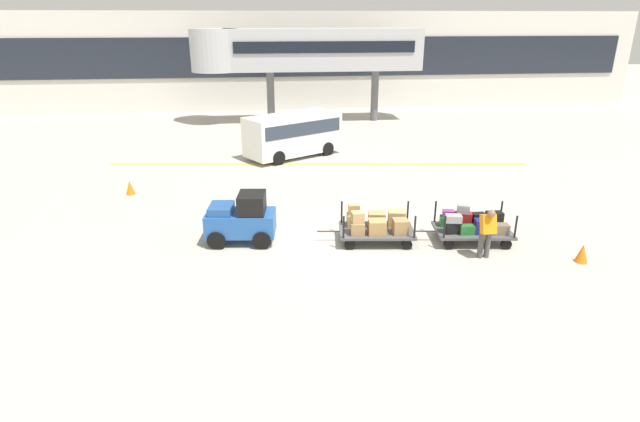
# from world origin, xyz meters

# --- Properties ---
(ground_plane) EXTENTS (120.00, 120.00, 0.00)m
(ground_plane) POSITION_xyz_m (0.00, 0.00, 0.00)
(ground_plane) COLOR #B2ADA0
(apron_lead_line) EXTENTS (19.79, 2.60, 0.01)m
(apron_lead_line) POSITION_xyz_m (-0.10, 9.28, 0.00)
(apron_lead_line) COLOR yellow
(apron_lead_line) RESTS_ON ground_plane
(terminal_building) EXTENTS (53.47, 2.51, 7.06)m
(terminal_building) POSITION_xyz_m (0.00, 25.98, 3.54)
(terminal_building) COLOR silver
(terminal_building) RESTS_ON ground_plane
(jet_bridge) EXTENTS (14.81, 3.00, 5.96)m
(jet_bridge) POSITION_xyz_m (-0.11, 19.99, 4.61)
(jet_bridge) COLOR #B7B7BC
(jet_bridge) RESTS_ON ground_plane
(baggage_tug) EXTENTS (2.21, 1.44, 1.58)m
(baggage_tug) POSITION_xyz_m (-3.45, 0.54, 0.75)
(baggage_tug) COLOR #2659A5
(baggage_tug) RESTS_ON ground_plane
(baggage_cart_lead) EXTENTS (3.06, 1.66, 1.11)m
(baggage_cart_lead) POSITION_xyz_m (0.69, 0.07, 0.55)
(baggage_cart_lead) COLOR #4C4C4F
(baggage_cart_lead) RESTS_ON ground_plane
(baggage_cart_middle) EXTENTS (3.06, 1.66, 1.10)m
(baggage_cart_middle) POSITION_xyz_m (3.64, -0.27, 0.53)
(baggage_cart_middle) COLOR #4C4C4F
(baggage_cart_middle) RESTS_ON ground_plane
(baggage_handler) EXTENTS (0.41, 0.44, 1.56)m
(baggage_handler) POSITION_xyz_m (3.53, -1.50, 0.87)
(baggage_handler) COLOR #4C4C4C
(baggage_handler) RESTS_ON ground_plane
(shuttle_van) EXTENTS (5.09, 4.10, 2.10)m
(shuttle_van) POSITION_xyz_m (-1.13, 10.90, 1.23)
(shuttle_van) COLOR white
(shuttle_van) RESTS_ON ground_plane
(safety_cone_near) EXTENTS (0.36, 0.36, 0.55)m
(safety_cone_near) POSITION_xyz_m (6.20, -2.05, 0.28)
(safety_cone_near) COLOR orange
(safety_cone_near) RESTS_ON ground_plane
(safety_cone_far) EXTENTS (0.36, 0.36, 0.55)m
(safety_cone_far) POSITION_xyz_m (-7.98, 5.72, 0.28)
(safety_cone_far) COLOR orange
(safety_cone_far) RESTS_ON ground_plane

